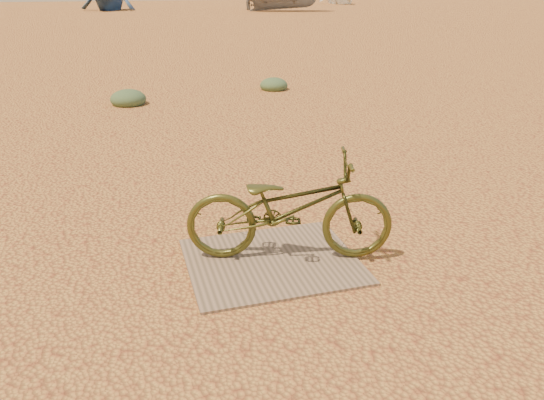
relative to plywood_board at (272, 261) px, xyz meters
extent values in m
plane|color=#C28E43|center=(0.34, -0.30, -0.01)|extent=(120.00, 120.00, 0.00)
cube|color=#866B58|center=(0.00, 0.00, 0.00)|extent=(1.32, 1.12, 0.02)
imported|color=#42441A|center=(0.15, 0.02, 0.43)|extent=(1.69, 0.98, 0.84)
ellipsoid|color=#4E6E48|center=(-0.84, 6.27, -0.01)|extent=(0.63, 0.63, 0.35)
ellipsoid|color=#4E6E48|center=(2.06, 6.88, -0.01)|extent=(0.57, 0.57, 0.31)
camera|label=1|loc=(-1.04, -3.54, 2.06)|focal=35.00mm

